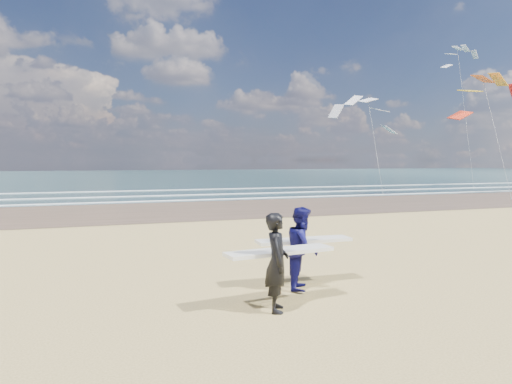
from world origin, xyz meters
name	(u,v)px	position (x,y,z in m)	size (l,w,h in m)	color
wet_sand_strip	(431,200)	(20.00, 18.00, 0.01)	(220.00, 12.00, 0.01)	brown
ocean	(227,176)	(20.00, 72.00, 0.01)	(220.00, 100.00, 0.02)	#1A3739
foam_breakers	(355,190)	(20.00, 28.10, 0.05)	(220.00, 11.70, 0.05)	white
surfer_near	(277,261)	(0.74, -0.66, 0.94)	(2.25, 1.13, 1.85)	black
surfer_far	(302,247)	(1.81, 0.51, 0.91)	(2.21, 1.19, 1.81)	#0E0D4B
kite_0	(491,114)	(26.26, 18.96, 6.38)	(7.17, 4.89, 10.64)	slate
kite_1	(373,128)	(20.48, 26.20, 5.64)	(6.82, 4.85, 9.56)	slate
kite_5	(464,108)	(34.96, 30.85, 8.41)	(4.94, 4.64, 16.15)	slate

